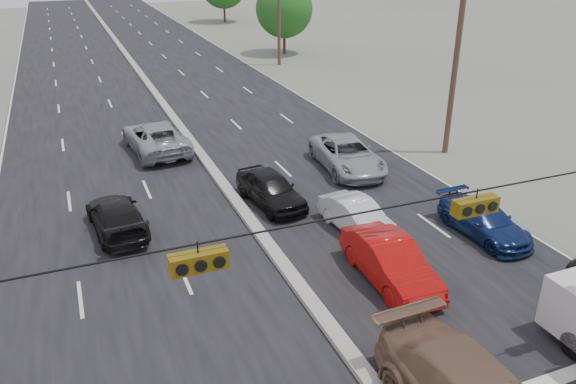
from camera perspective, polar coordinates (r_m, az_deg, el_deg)
name	(u,v)px	position (r m, az deg, el deg)	size (l,w,h in m)	color
road_surface	(164,106)	(40.39, -12.51, 8.52)	(20.00, 160.00, 0.02)	black
center_median	(164,105)	(40.37, -12.52, 8.66)	(0.50, 160.00, 0.20)	gray
utility_pole_right_b	(456,58)	(30.53, 16.72, 12.94)	(1.60, 0.30, 10.00)	#422D1E
utility_pole_right_c	(279,7)	(52.25, -0.94, 18.29)	(1.60, 0.30, 10.00)	#422D1E
traffic_signals	(472,205)	(12.50, 18.15, -1.23)	(25.00, 0.30, 0.54)	black
tree_right_mid	(284,9)	(57.87, -0.39, 18.11)	(5.60, 5.60, 7.14)	#382619
red_sedan	(390,262)	(19.22, 10.36, -7.03)	(1.60, 4.59, 1.51)	#B20D0B
queue_car_a	(271,189)	(24.31, -1.76, 0.30)	(1.73, 4.30, 1.46)	black
queue_car_b	(358,217)	(22.19, 7.12, -2.58)	(1.38, 3.95, 1.30)	silver
queue_car_c	(347,155)	(28.23, 6.05, 3.76)	(2.54, 5.51, 1.53)	#989A9F
queue_car_d	(484,221)	(23.08, 19.30, -2.83)	(1.74, 4.29, 1.24)	navy
oncoming_near	(117,217)	(23.07, -17.03, -2.41)	(1.85, 4.56, 1.32)	black
oncoming_far	(155,137)	(31.33, -13.32, 5.42)	(2.69, 5.83, 1.62)	#95969C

